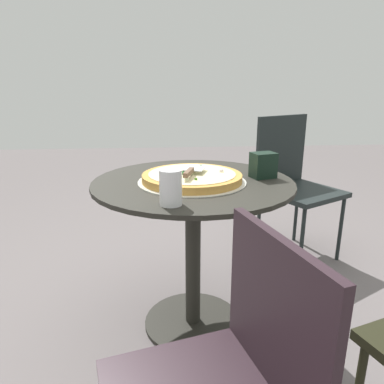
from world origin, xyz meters
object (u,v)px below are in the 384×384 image
object	(u,v)px
napkin_dispenser	(263,165)
patio_chair_corner	(293,177)
patio_table	(193,223)
drinking_cup	(171,187)
patio_chair_near	(226,379)
pizza_on_tray	(192,178)
pizza_server	(192,170)

from	to	relation	value
napkin_dispenser	patio_chair_corner	world-z (taller)	patio_chair_corner
patio_table	napkin_dispenser	distance (m)	0.40
patio_table	patio_chair_corner	world-z (taller)	patio_chair_corner
drinking_cup	patio_chair_near	distance (m)	0.61
patio_table	drinking_cup	bearing A→B (deg)	72.07
patio_table	patio_chair_corner	xyz separation A→B (m)	(-0.71, -0.72, 0.01)
patio_table	patio_chair_near	world-z (taller)	patio_chair_near
patio_table	patio_chair_near	size ratio (longest dim) A/B	1.07
patio_table	patio_chair_corner	size ratio (longest dim) A/B	0.94
patio_table	patio_chair_corner	bearing A→B (deg)	-134.57
patio_table	pizza_on_tray	bearing A→B (deg)	74.89
patio_chair_near	patio_chair_corner	size ratio (longest dim) A/B	0.88
drinking_cup	patio_chair_near	xyz separation A→B (m)	(-0.11, 0.52, -0.30)
pizza_on_tray	patio_chair_corner	xyz separation A→B (m)	(-0.72, -0.75, -0.20)
pizza_on_tray	patio_chair_near	bearing A→B (deg)	90.80
pizza_on_tray	patio_chair_corner	distance (m)	1.05
napkin_dispenser	patio_chair_corner	xyz separation A→B (m)	(-0.40, -0.70, -0.24)
pizza_on_tray	patio_chair_corner	world-z (taller)	patio_chair_corner
patio_chair_near	pizza_server	bearing A→B (deg)	-88.84
patio_table	pizza_on_tray	world-z (taller)	pizza_on_tray
patio_chair_corner	patio_chair_near	bearing A→B (deg)	65.54
pizza_server	napkin_dispenser	size ratio (longest dim) A/B	1.95
pizza_server	patio_chair_corner	size ratio (longest dim) A/B	0.24
patio_table	patio_chair_near	distance (m)	0.83
pizza_server	napkin_dispenser	world-z (taller)	napkin_dispenser
patio_table	napkin_dispenser	world-z (taller)	napkin_dispenser
napkin_dispenser	patio_chair_near	bearing A→B (deg)	-124.74
pizza_on_tray	drinking_cup	xyz separation A→B (m)	(0.09, 0.29, 0.04)
patio_table	pizza_on_tray	xyz separation A→B (m)	(0.01, 0.02, 0.21)
drinking_cup	patio_chair_corner	distance (m)	1.34
drinking_cup	patio_chair_near	size ratio (longest dim) A/B	0.15
drinking_cup	patio_chair_corner	bearing A→B (deg)	-128.12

